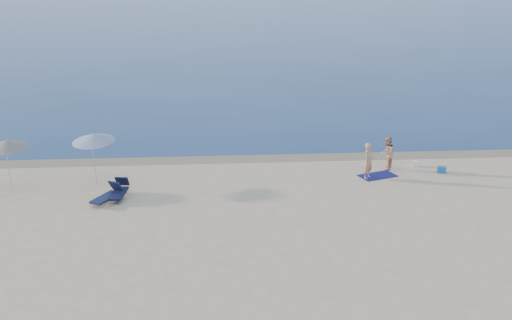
# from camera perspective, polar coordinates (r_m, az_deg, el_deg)

# --- Properties ---
(sea) EXTENTS (240.00, 160.00, 0.01)m
(sea) POSITION_cam_1_polar(r_m,az_deg,el_deg) (114.02, -2.34, 12.58)
(sea) COLOR navy
(sea) RESTS_ON ground
(wet_sand_strip) EXTENTS (240.00, 1.60, 0.00)m
(wet_sand_strip) POSITION_cam_1_polar(r_m,az_deg,el_deg) (34.72, 2.14, 0.21)
(wet_sand_strip) COLOR #847254
(wet_sand_strip) RESTS_ON ground
(person_left) EXTENTS (0.76, 0.77, 1.80)m
(person_left) POSITION_cam_1_polar(r_m,az_deg,el_deg) (31.73, 9.97, -0.08)
(person_left) COLOR tan
(person_left) RESTS_ON ground
(person_right) EXTENTS (0.93, 1.02, 1.71)m
(person_right) POSITION_cam_1_polar(r_m,az_deg,el_deg) (33.24, 11.58, 0.58)
(person_right) COLOR tan
(person_right) RESTS_ON ground
(beach_towel) EXTENTS (2.05, 1.58, 0.03)m
(beach_towel) POSITION_cam_1_polar(r_m,az_deg,el_deg) (32.41, 10.74, -1.38)
(beach_towel) COLOR #0F124B
(beach_towel) RESTS_ON ground
(white_bag) EXTENTS (0.38, 0.35, 0.27)m
(white_bag) POSITION_cam_1_polar(r_m,az_deg,el_deg) (34.24, 14.02, -0.34)
(white_bag) COLOR white
(white_bag) RESTS_ON ground
(blue_cooler) EXTENTS (0.51, 0.44, 0.30)m
(blue_cooler) POSITION_cam_1_polar(r_m,az_deg,el_deg) (33.64, 16.18, -0.83)
(blue_cooler) COLOR #1F64A8
(blue_cooler) RESTS_ON ground
(umbrella_near) EXTENTS (2.61, 2.63, 2.61)m
(umbrella_near) POSITION_cam_1_polar(r_m,az_deg,el_deg) (31.11, -14.27, 1.92)
(umbrella_near) COLOR silver
(umbrella_near) RESTS_ON ground
(umbrella_far) EXTENTS (1.96, 1.98, 2.49)m
(umbrella_far) POSITION_cam_1_polar(r_m,az_deg,el_deg) (31.67, -21.24, 1.33)
(umbrella_far) COLOR silver
(umbrella_far) RESTS_ON ground
(lounger_left) EXTENTS (0.82, 1.86, 0.79)m
(lounger_left) POSITION_cam_1_polar(r_m,az_deg,el_deg) (29.67, -12.09, -2.74)
(lounger_left) COLOR black
(lounger_left) RESTS_ON ground
(lounger_right) EXTENTS (1.34, 1.83, 0.78)m
(lounger_right) POSITION_cam_1_polar(r_m,az_deg,el_deg) (29.29, -13.07, -3.09)
(lounger_right) COLOR #161E3E
(lounger_right) RESTS_ON ground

